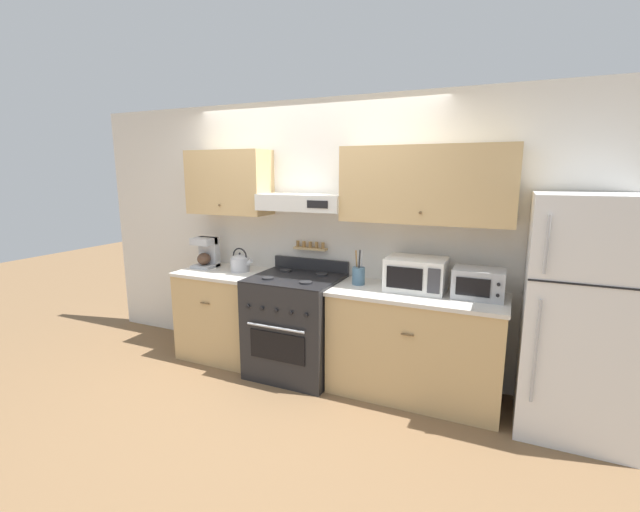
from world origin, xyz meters
TOP-DOWN VIEW (x-y plane):
  - ground_plane at (0.00, 0.00)m, footprint 16.00×16.00m
  - wall_back at (0.11, 0.61)m, footprint 5.20×0.46m
  - counter_left at (-0.84, 0.33)m, footprint 0.87×0.65m
  - counter_right at (1.11, 0.33)m, footprint 1.42×0.65m
  - stove_range at (-0.00, 0.28)m, footprint 0.79×0.74m
  - refrigerator at (2.28, 0.30)m, footprint 0.75×0.69m
  - tea_kettle at (-0.67, 0.38)m, footprint 0.24×0.19m
  - coffee_maker at (-1.11, 0.40)m, footprint 0.22×0.22m
  - microwave at (1.08, 0.40)m, footprint 0.49×0.35m
  - utensil_crock at (0.58, 0.38)m, footprint 0.11×0.11m
  - toaster_oven at (1.57, 0.38)m, footprint 0.39×0.28m

SIDE VIEW (x-z plane):
  - ground_plane at x=0.00m, z-range 0.00..0.00m
  - counter_right at x=1.11m, z-range 0.00..0.90m
  - counter_left at x=-0.84m, z-range 0.00..0.90m
  - stove_range at x=0.00m, z-range -0.05..0.99m
  - refrigerator at x=2.28m, z-range 0.00..1.74m
  - utensil_crock at x=0.58m, z-range 0.83..1.14m
  - tea_kettle at x=-0.67m, z-range 0.87..1.11m
  - toaster_oven at x=1.57m, z-range 0.90..1.14m
  - microwave at x=1.08m, z-range 0.90..1.18m
  - coffee_maker at x=-1.11m, z-range 0.90..1.21m
  - wall_back at x=0.11m, z-range 0.16..2.71m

